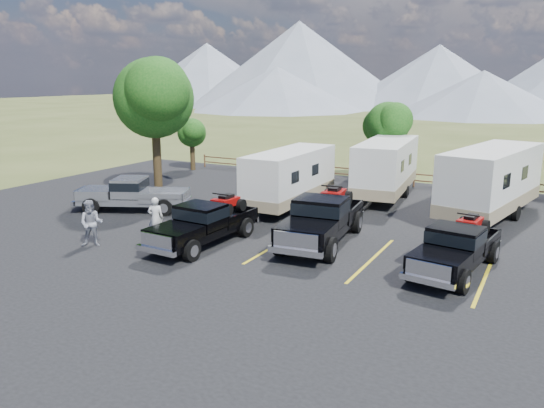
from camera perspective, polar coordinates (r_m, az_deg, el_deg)
The scene contains 17 objects.
ground at distance 17.67m, azimuth 0.32°, elevation -8.89°, with size 320.00×320.00×0.00m, color #3E4B20.
asphalt_lot at distance 20.19m, azimuth 4.36°, elevation -5.97°, with size 44.00×34.00×0.04m, color black.
stall_lines at distance 21.05m, azimuth 5.48°, elevation -5.10°, with size 12.12×5.50×0.01m.
tree_big_nw at distance 31.00m, azimuth -12.60°, elevation 11.05°, with size 5.54×5.18×7.84m.
tree_north at distance 34.94m, azimuth 12.31°, elevation 8.40°, with size 3.46×3.24×5.25m.
tree_nw_small at distance 39.57m, azimuth -8.64°, elevation 7.58°, with size 2.59×2.43×3.85m.
rail_fence at distance 33.96m, azimuth 18.32°, elevation 2.39°, with size 36.12×0.12×1.00m.
mountain_range at distance 121.37m, azimuth 21.77°, elevation 13.05°, with size 209.00×71.00×20.00m.
rig_left at distance 21.82m, azimuth -7.25°, elevation -1.97°, with size 2.20×5.78×1.91m.
rig_center at distance 21.92m, azimuth 5.44°, elevation -1.50°, with size 2.83×6.68×2.17m.
rig_right at distance 19.74m, azimuth 19.24°, elevation -4.37°, with size 2.55×5.75×1.86m.
trailer_left at distance 27.63m, azimuth 1.95°, elevation 2.80°, with size 2.33×8.65×3.01m.
trailer_center at distance 30.79m, azimuth 12.17°, elevation 3.82°, with size 3.13×9.33×3.23m.
trailer_right at distance 27.60m, azimuth 22.50°, elevation 2.20°, with size 4.08×9.86×3.41m.
pickup_silver at distance 27.93m, azimuth -14.71°, elevation 1.06°, with size 6.00×4.09×1.73m.
person_a at distance 22.91m, azimuth -12.41°, elevation -1.48°, with size 0.66×0.43×1.80m, color #BDBDBD.
person_b at distance 22.56m, azimuth -18.86°, elevation -1.98°, with size 0.93×0.72×1.91m, color gray.
Camera 1 is at (7.70, -14.42, 6.71)m, focal length 35.00 mm.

